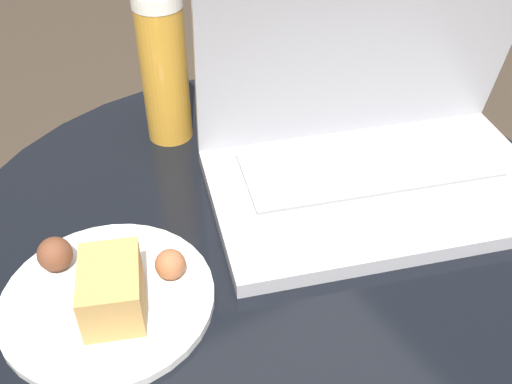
{
  "coord_description": "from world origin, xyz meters",
  "views": [
    {
      "loc": [
        -0.26,
        -0.39,
        0.98
      ],
      "look_at": [
        -0.03,
        -0.0,
        0.62
      ],
      "focal_mm": 42.0,
      "sensor_mm": 36.0,
      "label": 1
    }
  ],
  "objects": [
    {
      "name": "laptop",
      "position": [
        0.14,
        0.02,
        0.59
      ],
      "size": [
        0.43,
        0.33,
        0.24
      ],
      "color": "#B2B2B7",
      "rests_on": "table"
    },
    {
      "name": "table",
      "position": [
        0.0,
        0.0,
        0.38
      ],
      "size": [
        0.7,
        0.7,
        0.55
      ],
      "color": "black",
      "rests_on": "ground_plane"
    },
    {
      "name": "beer_glass",
      "position": [
        -0.02,
        0.23,
        0.64
      ],
      "size": [
        0.06,
        0.06,
        0.19
      ],
      "color": "gold",
      "rests_on": "table"
    },
    {
      "name": "fork",
      "position": [
        -0.2,
        -0.04,
        0.55
      ],
      "size": [
        0.07,
        0.17,
        0.0
      ],
      "color": "silver",
      "rests_on": "table"
    },
    {
      "name": "snack_plate",
      "position": [
        -0.19,
        -0.0,
        0.56
      ],
      "size": [
        0.2,
        0.2,
        0.06
      ],
      "color": "silver",
      "rests_on": "table"
    }
  ]
}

